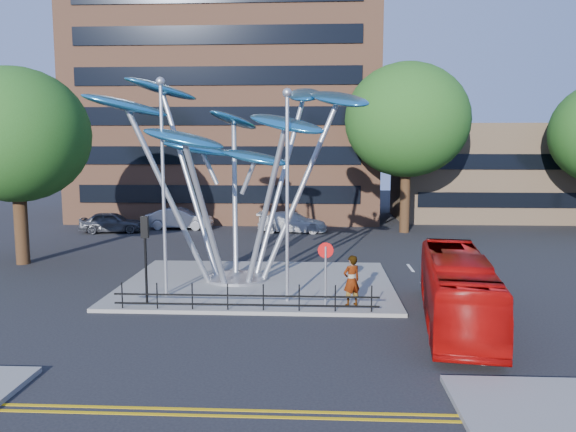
# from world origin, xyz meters

# --- Properties ---
(ground) EXTENTS (120.00, 120.00, 0.00)m
(ground) POSITION_xyz_m (0.00, 0.00, 0.00)
(ground) COLOR black
(ground) RESTS_ON ground
(traffic_island) EXTENTS (12.00, 9.00, 0.15)m
(traffic_island) POSITION_xyz_m (-1.00, 6.00, 0.07)
(traffic_island) COLOR slate
(traffic_island) RESTS_ON ground
(double_yellow_near) EXTENTS (40.00, 0.12, 0.01)m
(double_yellow_near) POSITION_xyz_m (0.00, -6.00, 0.01)
(double_yellow_near) COLOR gold
(double_yellow_near) RESTS_ON ground
(double_yellow_far) EXTENTS (40.00, 0.12, 0.01)m
(double_yellow_far) POSITION_xyz_m (0.00, -6.30, 0.01)
(double_yellow_far) COLOR gold
(double_yellow_far) RESTS_ON ground
(brick_tower) EXTENTS (25.00, 15.00, 30.00)m
(brick_tower) POSITION_xyz_m (-6.00, 32.00, 15.00)
(brick_tower) COLOR brown
(brick_tower) RESTS_ON ground
(low_building_near) EXTENTS (15.00, 8.00, 8.00)m
(low_building_near) POSITION_xyz_m (16.00, 30.00, 4.00)
(low_building_near) COLOR tan
(low_building_near) RESTS_ON ground
(tree_right) EXTENTS (8.80, 8.80, 12.11)m
(tree_right) POSITION_xyz_m (8.00, 22.00, 8.04)
(tree_right) COLOR black
(tree_right) RESTS_ON ground
(tree_left) EXTENTS (7.60, 7.60, 10.32)m
(tree_left) POSITION_xyz_m (-14.00, 10.00, 6.79)
(tree_left) COLOR black
(tree_left) RESTS_ON ground
(leaf_sculpture) EXTENTS (12.72, 9.54, 9.51)m
(leaf_sculpture) POSITION_xyz_m (-2.07, 6.68, 6.87)
(leaf_sculpture) COLOR #9EA0A5
(leaf_sculpture) RESTS_ON traffic_island
(street_lamp_left) EXTENTS (0.36, 0.36, 8.80)m
(street_lamp_left) POSITION_xyz_m (-4.50, 3.50, 5.36)
(street_lamp_left) COLOR #9EA0A5
(street_lamp_left) RESTS_ON traffic_island
(street_lamp_right) EXTENTS (0.36, 0.36, 8.30)m
(street_lamp_right) POSITION_xyz_m (0.50, 3.00, 5.09)
(street_lamp_right) COLOR #9EA0A5
(street_lamp_right) RESTS_ON traffic_island
(traffic_light_island) EXTENTS (0.28, 0.18, 3.42)m
(traffic_light_island) POSITION_xyz_m (-5.00, 2.50, 2.61)
(traffic_light_island) COLOR black
(traffic_light_island) RESTS_ON traffic_island
(no_entry_sign_island) EXTENTS (0.60, 0.10, 2.45)m
(no_entry_sign_island) POSITION_xyz_m (2.00, 2.52, 1.82)
(no_entry_sign_island) COLOR #9EA0A5
(no_entry_sign_island) RESTS_ON traffic_island
(pedestrian_railing_front) EXTENTS (10.00, 0.06, 1.00)m
(pedestrian_railing_front) POSITION_xyz_m (-1.00, 1.70, 0.55)
(pedestrian_railing_front) COLOR black
(pedestrian_railing_front) RESTS_ON traffic_island
(red_bus) EXTENTS (3.35, 9.20, 2.50)m
(red_bus) POSITION_xyz_m (6.60, 0.90, 1.25)
(red_bus) COLOR #A40907
(red_bus) RESTS_ON ground
(pedestrian) EXTENTS (0.86, 0.75, 1.97)m
(pedestrian) POSITION_xyz_m (3.00, 2.50, 1.14)
(pedestrian) COLOR gray
(pedestrian) RESTS_ON traffic_island
(parked_car_left) EXTENTS (4.68, 2.43, 1.52)m
(parked_car_left) POSITION_xyz_m (-13.15, 20.78, 0.76)
(parked_car_left) COLOR #424349
(parked_car_left) RESTS_ON ground
(parked_car_mid) EXTENTS (4.92, 1.86, 1.60)m
(parked_car_mid) POSITION_xyz_m (-8.65, 22.70, 0.80)
(parked_car_mid) COLOR #999AA0
(parked_car_mid) RESTS_ON ground
(parked_car_right) EXTENTS (5.17, 2.42, 1.46)m
(parked_car_right) POSITION_xyz_m (-0.11, 21.72, 0.73)
(parked_car_right) COLOR silver
(parked_car_right) RESTS_ON ground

